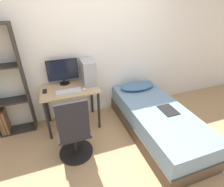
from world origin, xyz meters
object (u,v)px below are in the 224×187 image
monitor (63,71)px  pc_tower (88,72)px  keyboard (69,91)px  office_chair (75,136)px  bed (156,121)px

monitor → pc_tower: (0.41, -0.11, -0.03)m
monitor → keyboard: size_ratio=1.28×
keyboard → pc_tower: 0.48m
office_chair → pc_tower: 1.12m
keyboard → pc_tower: size_ratio=0.97×
keyboard → bed: bearing=-23.9°
monitor → office_chair: bearing=-91.4°
monitor → keyboard: bearing=-85.4°
office_chair → pc_tower: pc_tower is taller
office_chair → pc_tower: (0.43, 0.86, 0.57)m
monitor → bed: bearing=-34.1°
monitor → pc_tower: 0.42m
monitor → keyboard: (0.03, -0.33, -0.23)m
bed → monitor: monitor is taller
monitor → pc_tower: monitor is taller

